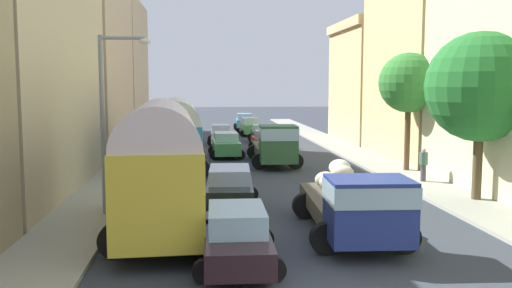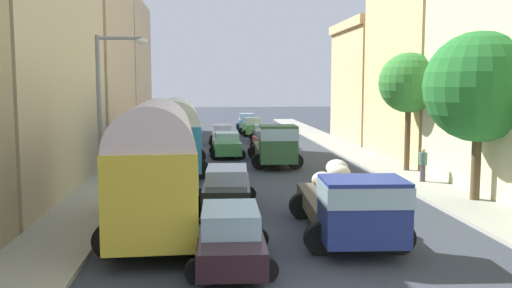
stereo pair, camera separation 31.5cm
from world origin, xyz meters
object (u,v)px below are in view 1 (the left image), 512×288
(parked_bus_0, at_px, (160,160))
(car_3, at_px, (244,122))
(parked_bus_1, at_px, (176,132))
(pedestrian_0, at_px, (424,164))
(cargo_truck_1, at_px, (275,145))
(car_4, at_px, (237,236))
(car_5, at_px, (230,188))
(car_6, at_px, (226,145))
(cargo_truck_0, at_px, (354,203))
(car_7, at_px, (221,134))
(car_2, at_px, (249,127))
(streetlamp_near, at_px, (109,109))
(car_0, at_px, (267,141))
(car_1, at_px, (262,133))

(parked_bus_0, xyz_separation_m, car_3, (5.80, 39.96, -1.50))
(parked_bus_1, bearing_deg, pedestrian_0, -21.96)
(cargo_truck_1, height_order, car_4, cargo_truck_1)
(car_5, relative_size, car_6, 1.13)
(cargo_truck_0, bearing_deg, car_7, 96.43)
(cargo_truck_0, xyz_separation_m, car_7, (-3.08, 27.34, -0.36))
(pedestrian_0, bearing_deg, cargo_truck_0, -123.22)
(car_7, bearing_deg, car_2, 68.50)
(parked_bus_0, distance_m, streetlamp_near, 3.24)
(car_5, xyz_separation_m, streetlamp_near, (-4.24, -0.92, 3.05))
(cargo_truck_1, xyz_separation_m, car_5, (-3.17, -10.75, -0.45))
(car_2, xyz_separation_m, car_6, (-2.85, -15.07, -0.01))
(car_3, height_order, car_6, car_3)
(car_2, xyz_separation_m, car_7, (-2.91, -7.38, -0.03))
(car_0, distance_m, car_7, 5.99)
(cargo_truck_0, bearing_deg, car_5, 127.90)
(parked_bus_1, height_order, cargo_truck_1, parked_bus_1)
(parked_bus_1, distance_m, pedestrian_0, 12.79)
(streetlamp_near, bearing_deg, car_3, 78.53)
(parked_bus_0, distance_m, cargo_truck_0, 6.23)
(car_1, relative_size, pedestrian_0, 2.27)
(car_5, bearing_deg, car_1, 80.77)
(car_6, bearing_deg, car_4, -91.84)
(car_4, distance_m, car_7, 29.33)
(car_7, height_order, streetlamp_near, streetlamp_near)
(parked_bus_1, height_order, car_3, parked_bus_1)
(car_0, bearing_deg, car_5, -101.27)
(car_5, bearing_deg, car_2, 83.58)
(car_0, distance_m, car_6, 3.89)
(car_4, relative_size, car_6, 1.12)
(car_4, bearing_deg, cargo_truck_0, 28.18)
(car_4, bearing_deg, pedestrian_0, 48.81)
(parked_bus_0, relative_size, car_2, 1.93)
(parked_bus_1, height_order, cargo_truck_0, parked_bus_1)
(cargo_truck_0, bearing_deg, car_1, 89.28)
(cargo_truck_0, xyz_separation_m, car_5, (-3.56, 4.57, -0.34))
(parked_bus_0, height_order, car_0, parked_bus_0)
(car_4, distance_m, streetlamp_near, 7.62)
(pedestrian_0, distance_m, streetlamp_near, 14.93)
(parked_bus_1, xyz_separation_m, car_0, (5.90, 8.46, -1.41))
(pedestrian_0, bearing_deg, car_4, -131.19)
(parked_bus_0, distance_m, car_2, 33.76)
(pedestrian_0, bearing_deg, parked_bus_1, 158.04)
(car_2, distance_m, car_3, 6.73)
(car_0, bearing_deg, car_4, -98.61)
(car_2, bearing_deg, car_3, 89.66)
(parked_bus_0, relative_size, parked_bus_1, 1.05)
(car_0, height_order, car_3, car_3)
(car_1, bearing_deg, streetlamp_near, -108.05)
(car_4, xyz_separation_m, streetlamp_near, (-4.09, 5.64, 3.09))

